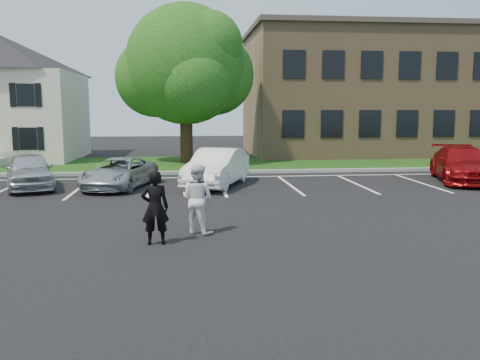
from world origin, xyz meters
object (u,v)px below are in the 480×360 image
(man_white_shirt, at_px, (197,199))
(car_silver_west, at_px, (29,171))
(car_silver_minivan, at_px, (119,173))
(car_red_compact, at_px, (462,164))
(man_black_suit, at_px, (155,208))
(car_white_sedan, at_px, (217,167))
(tree, at_px, (187,67))
(office_building, at_px, (409,93))

(man_white_shirt, distance_m, car_silver_west, 10.13)
(car_silver_minivan, xyz_separation_m, car_red_compact, (14.37, 0.24, 0.15))
(car_silver_west, relative_size, car_red_compact, 0.81)
(man_black_suit, relative_size, car_white_sedan, 0.38)
(car_silver_minivan, bearing_deg, car_white_sedan, 17.82)
(tree, height_order, car_silver_minivan, tree)
(office_building, bearing_deg, man_black_suit, -125.56)
(tree, height_order, car_red_compact, tree)
(car_white_sedan, bearing_deg, office_building, 65.05)
(car_silver_minivan, xyz_separation_m, car_white_sedan, (3.85, 0.11, 0.17))
(car_silver_west, bearing_deg, office_building, 13.90)
(tree, height_order, man_black_suit, tree)
(man_white_shirt, distance_m, car_white_sedan, 7.81)
(car_red_compact, bearing_deg, tree, 161.58)
(tree, height_order, car_silver_west, tree)
(office_building, xyz_separation_m, car_silver_minivan, (-18.04, -13.99, -3.57))
(tree, bearing_deg, car_silver_minivan, -107.56)
(office_building, xyz_separation_m, car_red_compact, (-3.67, -13.74, -3.42))
(tree, height_order, car_white_sedan, tree)
(man_black_suit, xyz_separation_m, car_silver_west, (-5.37, 8.81, -0.16))
(car_white_sedan, height_order, car_red_compact, car_white_sedan)
(man_black_suit, bearing_deg, car_white_sedan, -105.55)
(man_white_shirt, bearing_deg, car_white_sedan, -64.20)
(office_building, bearing_deg, car_red_compact, -104.96)
(man_white_shirt, relative_size, car_silver_west, 0.43)
(office_building, height_order, man_black_suit, office_building)
(car_silver_minivan, bearing_deg, man_white_shirt, -53.06)
(office_building, xyz_separation_m, man_black_suit, (-16.13, -22.57, -3.29))
(tree, relative_size, car_red_compact, 1.72)
(office_building, xyz_separation_m, tree, (-15.30, -5.33, 1.19))
(car_silver_west, distance_m, car_white_sedan, 7.32)
(tree, bearing_deg, man_white_shirt, -89.46)
(office_building, height_order, car_red_compact, office_building)
(tree, distance_m, man_white_shirt, 16.91)
(office_building, bearing_deg, car_silver_minivan, -142.21)
(man_black_suit, height_order, car_silver_west, man_black_suit)
(office_building, relative_size, car_silver_west, 5.40)
(tree, relative_size, car_white_sedan, 1.92)
(tree, distance_m, car_white_sedan, 9.77)
(man_black_suit, xyz_separation_m, car_white_sedan, (1.95, 8.69, -0.11))
(car_red_compact, bearing_deg, man_white_shirt, -128.01)
(man_white_shirt, relative_size, car_white_sedan, 0.39)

